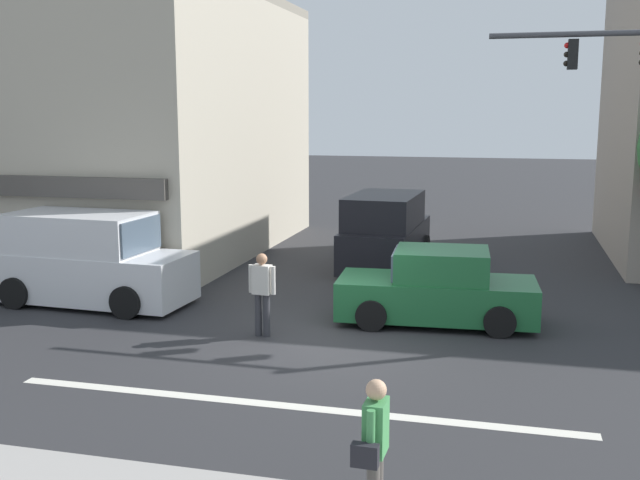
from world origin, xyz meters
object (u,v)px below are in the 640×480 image
at_px(van_approaching_near, 385,232).
at_px(van_crossing_leftbound, 88,261).
at_px(sedan_crossing_rightbound, 437,290).
at_px(utility_pole_near_left, 111,114).
at_px(pedestrian_mid_crossing, 262,289).
at_px(pedestrian_foreground_with_bag, 375,446).

height_order(van_approaching_near, van_crossing_leftbound, same).
height_order(sedan_crossing_rightbound, van_crossing_leftbound, van_crossing_leftbound).
bearing_deg(utility_pole_near_left, pedestrian_mid_crossing, -41.31).
relative_size(sedan_crossing_rightbound, van_crossing_leftbound, 0.90).
bearing_deg(van_approaching_near, pedestrian_mid_crossing, -99.98).
bearing_deg(utility_pole_near_left, van_crossing_leftbound, -69.27).
xyz_separation_m(van_approaching_near, pedestrian_mid_crossing, (-1.27, -7.22, -0.06)).
relative_size(van_approaching_near, pedestrian_mid_crossing, 2.80).
bearing_deg(sedan_crossing_rightbound, van_approaching_near, 110.15).
xyz_separation_m(van_approaching_near, pedestrian_foreground_with_bag, (2.11, -13.56, -0.05)).
xyz_separation_m(sedan_crossing_rightbound, pedestrian_foreground_with_bag, (0.12, -8.14, 0.24)).
height_order(utility_pole_near_left, sedan_crossing_rightbound, utility_pole_near_left).
xyz_separation_m(utility_pole_near_left, van_approaching_near, (7.52, 1.73, -3.33)).
bearing_deg(sedan_crossing_rightbound, pedestrian_mid_crossing, -151.10).
relative_size(van_crossing_leftbound, pedestrian_mid_crossing, 2.81).
height_order(sedan_crossing_rightbound, pedestrian_mid_crossing, pedestrian_mid_crossing).
distance_m(sedan_crossing_rightbound, pedestrian_foreground_with_bag, 8.15).
xyz_separation_m(van_approaching_near, van_crossing_leftbound, (-5.99, -5.75, 0.00)).
bearing_deg(pedestrian_mid_crossing, utility_pole_near_left, 138.69).
bearing_deg(pedestrian_mid_crossing, van_crossing_leftbound, 162.75).
distance_m(sedan_crossing_rightbound, van_approaching_near, 5.78).
bearing_deg(van_crossing_leftbound, sedan_crossing_rightbound, 2.39).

